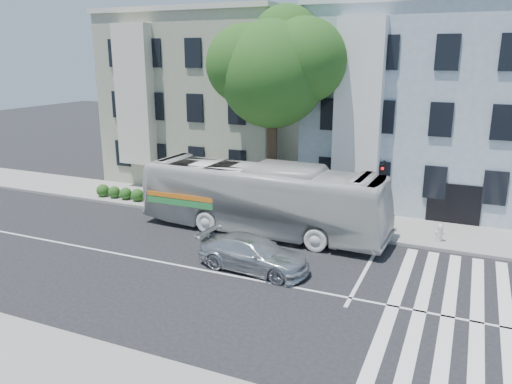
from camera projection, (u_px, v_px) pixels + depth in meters
The scene contains 11 objects.
ground at pixel (194, 268), 20.49m from camera, with size 120.00×120.00×0.00m, color black.
sidewalk_far at pixel (268, 213), 27.53m from camera, with size 80.00×4.00×0.15m, color gray.
sidewalk_near at pixel (42, 378), 13.40m from camera, with size 80.00×4.00×0.15m, color gray.
building_left at pixel (214, 99), 34.99m from camera, with size 12.00×10.00×11.00m, color gray.
building_right at pixel (422, 107), 29.58m from camera, with size 12.00×10.00×11.00m, color #92A4AE.
street_tree at pixel (275, 68), 26.11m from camera, with size 7.30×5.90×11.10m.
bus at pixel (262, 198), 24.31m from camera, with size 12.39×2.90×3.45m, color silver.
sedan at pixel (253, 254), 20.24m from camera, with size 4.70×1.91×1.36m, color silver.
hedge at pixel (162, 198), 28.74m from camera, with size 8.50×0.84×0.70m, color #255C1E, non-canonical shape.
traffic_signal at pixel (382, 188), 23.58m from camera, with size 0.39×0.51×3.70m.
fire_hydrant at pixel (440, 232), 22.99m from camera, with size 0.47×0.27×0.81m.
Camera 1 is at (9.93, -16.32, 8.44)m, focal length 35.00 mm.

